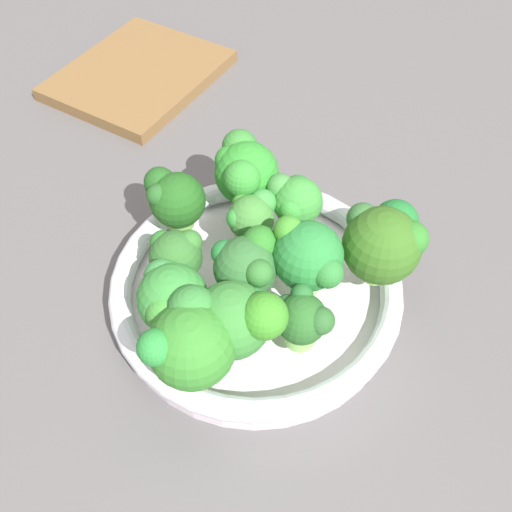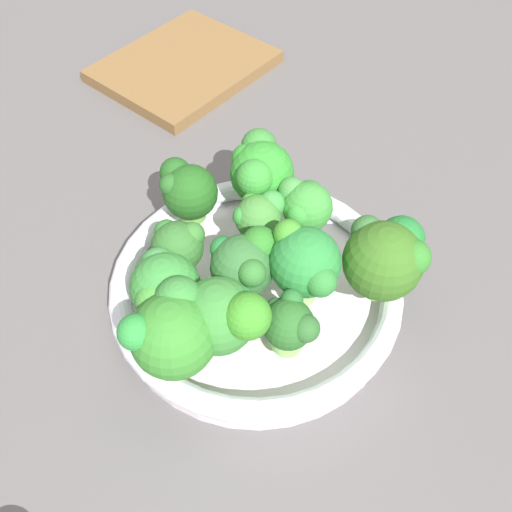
% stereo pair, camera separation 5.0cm
% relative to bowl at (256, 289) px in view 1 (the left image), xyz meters
% --- Properties ---
extents(ground_plane, '(1.30, 1.30, 0.03)m').
position_rel_bowl_xyz_m(ground_plane, '(0.03, -0.04, -0.03)').
color(ground_plane, '#5B5859').
extents(bowl, '(0.27, 0.27, 0.04)m').
position_rel_bowl_xyz_m(bowl, '(0.00, 0.00, 0.00)').
color(bowl, white).
rests_on(bowl, ground_plane).
extents(broccoli_floret_0, '(0.06, 0.07, 0.07)m').
position_rel_bowl_xyz_m(broccoli_floret_0, '(-0.07, 0.01, 0.06)').
color(broccoli_floret_0, '#79C050').
rests_on(broccoli_floret_0, bowl).
extents(broccoli_floret_1, '(0.06, 0.06, 0.08)m').
position_rel_bowl_xyz_m(broccoli_floret_1, '(-0.01, -0.04, 0.06)').
color(broccoli_floret_1, '#96DA6F').
rests_on(broccoli_floret_1, bowl).
extents(broccoli_floret_2, '(0.07, 0.06, 0.07)m').
position_rel_bowl_xyz_m(broccoli_floret_2, '(-0.05, 0.07, 0.06)').
color(broccoli_floret_2, '#90C668').
rests_on(broccoli_floret_2, bowl).
extents(broccoli_floret_3, '(0.05, 0.05, 0.06)m').
position_rel_bowl_xyz_m(broccoli_floret_3, '(0.04, 0.00, 0.05)').
color(broccoli_floret_3, '#8ACE67').
rests_on(broccoli_floret_3, bowl).
extents(broccoli_floret_4, '(0.06, 0.06, 0.07)m').
position_rel_bowl_xyz_m(broccoli_floret_4, '(-0.02, 0.01, 0.06)').
color(broccoli_floret_4, '#91CC66').
rests_on(broccoli_floret_4, bowl).
extents(broccoli_floret_5, '(0.06, 0.06, 0.06)m').
position_rel_bowl_xyz_m(broccoli_floret_5, '(0.06, 0.08, 0.05)').
color(broccoli_floret_5, '#7ABF50').
rests_on(broccoli_floret_5, bowl).
extents(broccoli_floret_6, '(0.05, 0.05, 0.06)m').
position_rel_bowl_xyz_m(broccoli_floret_6, '(0.06, -0.04, 0.06)').
color(broccoli_floret_6, '#91C972').
rests_on(broccoli_floret_6, bowl).
extents(broccoli_floret_7, '(0.08, 0.07, 0.07)m').
position_rel_bowl_xyz_m(broccoli_floret_7, '(-0.09, 0.05, 0.06)').
color(broccoli_floret_7, '#93CC64').
rests_on(broccoli_floret_7, bowl).
extents(broccoli_floret_8, '(0.05, 0.05, 0.05)m').
position_rel_bowl_xyz_m(broccoli_floret_8, '(-0.06, -0.04, 0.05)').
color(broccoli_floret_8, '#97DA6B').
rests_on(broccoli_floret_8, bowl).
extents(broccoli_floret_9, '(0.05, 0.05, 0.06)m').
position_rel_bowl_xyz_m(broccoli_floret_9, '(-0.00, 0.07, 0.05)').
color(broccoli_floret_9, '#A1CE62').
rests_on(broccoli_floret_9, bowl).
extents(broccoli_floret_10, '(0.08, 0.07, 0.08)m').
position_rel_bowl_xyz_m(broccoli_floret_10, '(0.01, -0.11, 0.06)').
color(broccoli_floret_10, '#96D368').
rests_on(broccoli_floret_10, bowl).
extents(broccoli_floret_11, '(0.08, 0.06, 0.07)m').
position_rel_bowl_xyz_m(broccoli_floret_11, '(0.09, 0.01, 0.06)').
color(broccoli_floret_11, '#7BB557').
rests_on(broccoli_floret_11, bowl).
extents(cutting_board, '(0.27, 0.26, 0.02)m').
position_rel_bowl_xyz_m(cutting_board, '(0.36, 0.16, -0.01)').
color(cutting_board, brown).
rests_on(cutting_board, ground_plane).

